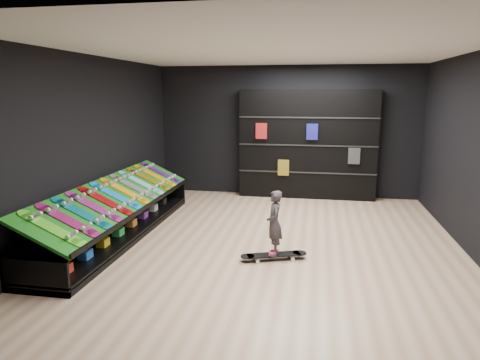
% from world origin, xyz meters
% --- Properties ---
extents(floor, '(6.00, 7.00, 0.01)m').
position_xyz_m(floor, '(0.00, 0.00, 0.00)').
color(floor, tan).
rests_on(floor, ground).
extents(ceiling, '(6.00, 7.00, 0.01)m').
position_xyz_m(ceiling, '(0.00, 0.00, 3.00)').
color(ceiling, white).
rests_on(ceiling, ground).
extents(wall_back, '(6.00, 0.02, 3.00)m').
position_xyz_m(wall_back, '(0.00, 3.50, 1.50)').
color(wall_back, black).
rests_on(wall_back, ground).
extents(wall_front, '(6.00, 0.02, 3.00)m').
position_xyz_m(wall_front, '(0.00, -3.50, 1.50)').
color(wall_front, black).
rests_on(wall_front, ground).
extents(wall_left, '(0.02, 7.00, 3.00)m').
position_xyz_m(wall_left, '(-3.00, 0.00, 1.50)').
color(wall_left, black).
rests_on(wall_left, ground).
extents(display_rack, '(0.90, 4.50, 0.50)m').
position_xyz_m(display_rack, '(-2.55, 0.00, 0.25)').
color(display_rack, black).
rests_on(display_rack, ground).
extents(turf_ramp, '(0.92, 4.50, 0.46)m').
position_xyz_m(turf_ramp, '(-2.50, 0.00, 0.71)').
color(turf_ramp, '#0E580D').
rests_on(turf_ramp, display_rack).
extents(back_shelving, '(3.08, 0.36, 2.46)m').
position_xyz_m(back_shelving, '(0.49, 3.32, 1.23)').
color(back_shelving, black).
rests_on(back_shelving, ground).
extents(floor_skateboard, '(1.00, 0.54, 0.09)m').
position_xyz_m(floor_skateboard, '(0.15, -0.61, 0.05)').
color(floor_skateboard, black).
rests_on(floor_skateboard, ground).
extents(child, '(0.19, 0.24, 0.57)m').
position_xyz_m(child, '(0.15, -0.61, 0.37)').
color(child, black).
rests_on(child, floor_skateboard).
extents(display_board_0, '(0.93, 0.22, 0.50)m').
position_xyz_m(display_board_0, '(-2.49, -1.90, 0.74)').
color(display_board_0, green).
rests_on(display_board_0, turf_ramp).
extents(display_board_1, '(0.93, 0.22, 0.50)m').
position_xyz_m(display_board_1, '(-2.49, -1.55, 0.74)').
color(display_board_1, '#E5198C').
rests_on(display_board_1, turf_ramp).
extents(display_board_2, '(0.93, 0.22, 0.50)m').
position_xyz_m(display_board_2, '(-2.49, -1.21, 0.74)').
color(display_board_2, '#0C8C99').
rests_on(display_board_2, turf_ramp).
extents(display_board_3, '(0.93, 0.22, 0.50)m').
position_xyz_m(display_board_3, '(-2.49, -0.86, 0.74)').
color(display_board_3, '#2626BF').
rests_on(display_board_3, turf_ramp).
extents(display_board_4, '(0.93, 0.22, 0.50)m').
position_xyz_m(display_board_4, '(-2.49, -0.52, 0.74)').
color(display_board_4, red).
rests_on(display_board_4, turf_ramp).
extents(display_board_5, '(0.93, 0.22, 0.50)m').
position_xyz_m(display_board_5, '(-2.49, -0.17, 0.74)').
color(display_board_5, blue).
rests_on(display_board_5, turf_ramp).
extents(display_board_6, '(0.93, 0.22, 0.50)m').
position_xyz_m(display_board_6, '(-2.49, 0.17, 0.74)').
color(display_board_6, orange).
rests_on(display_board_6, turf_ramp).
extents(display_board_7, '(0.93, 0.22, 0.50)m').
position_xyz_m(display_board_7, '(-2.49, 0.52, 0.74)').
color(display_board_7, black).
rests_on(display_board_7, turf_ramp).
extents(display_board_8, '(0.93, 0.22, 0.50)m').
position_xyz_m(display_board_8, '(-2.49, 0.86, 0.74)').
color(display_board_8, '#0CB2E5').
rests_on(display_board_8, turf_ramp).
extents(display_board_9, '(0.93, 0.22, 0.50)m').
position_xyz_m(display_board_9, '(-2.49, 1.21, 0.74)').
color(display_board_9, yellow).
rests_on(display_board_9, turf_ramp).
extents(display_board_10, '(0.93, 0.22, 0.50)m').
position_xyz_m(display_board_10, '(-2.49, 1.55, 0.74)').
color(display_board_10, yellow).
rests_on(display_board_10, turf_ramp).
extents(display_board_11, '(0.93, 0.22, 0.50)m').
position_xyz_m(display_board_11, '(-2.49, 1.90, 0.74)').
color(display_board_11, purple).
rests_on(display_board_11, turf_ramp).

